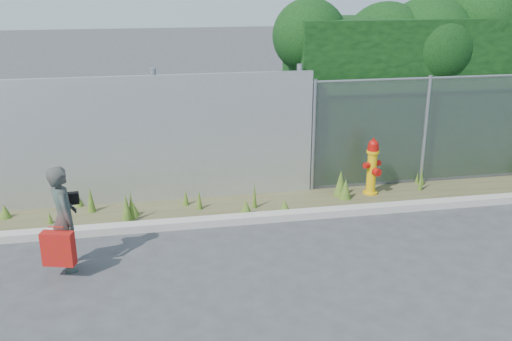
{
  "coord_description": "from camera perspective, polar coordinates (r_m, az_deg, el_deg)",
  "views": [
    {
      "loc": [
        -1.81,
        -6.44,
        3.7
      ],
      "look_at": [
        -0.3,
        1.4,
        1.0
      ],
      "focal_mm": 40.0,
      "sensor_mm": 36.0,
      "label": 1
    }
  ],
  "objects": [
    {
      "name": "hedge",
      "position": [
        12.16,
        19.19,
        9.36
      ],
      "size": [
        7.7,
        1.88,
        3.65
      ],
      "color": "black",
      "rests_on": "ground"
    },
    {
      "name": "chainlink_fence",
      "position": [
        11.53,
        21.22,
        4.02
      ],
      "size": [
        6.5,
        0.07,
        2.05
      ],
      "color": "gray",
      "rests_on": "ground"
    },
    {
      "name": "weed_strip",
      "position": [
        9.69,
        -0.02,
        -3.0
      ],
      "size": [
        16.0,
        1.28,
        0.55
      ],
      "color": "brown",
      "rests_on": "ground"
    },
    {
      "name": "ground",
      "position": [
        7.64,
        4.27,
        -10.32
      ],
      "size": [
        80.0,
        80.0,
        0.0
      ],
      "primitive_type": "plane",
      "color": "#3C3C3F",
      "rests_on": "ground"
    },
    {
      "name": "corrugated_fence",
      "position": [
        9.9,
        -18.85,
        2.46
      ],
      "size": [
        8.5,
        0.21,
        2.3
      ],
      "color": "#B2B6B9",
      "rests_on": "ground"
    },
    {
      "name": "fire_hydrant",
      "position": [
        10.31,
        11.52,
        0.27
      ],
      "size": [
        0.35,
        0.31,
        1.05
      ],
      "rotation": [
        0.0,
        0.0,
        0.36
      ],
      "color": "#E7B10C",
      "rests_on": "ground"
    },
    {
      "name": "woman",
      "position": [
        7.89,
        -18.65,
        -4.56
      ],
      "size": [
        0.48,
        0.6,
        1.44
      ],
      "primitive_type": "imported",
      "rotation": [
        0.0,
        0.0,
        1.87
      ],
      "color": "#0F5F52",
      "rests_on": "ground"
    },
    {
      "name": "black_shoulder_bag",
      "position": [
        7.96,
        -18.03,
        -2.66
      ],
      "size": [
        0.21,
        0.09,
        0.16
      ],
      "rotation": [
        0.0,
        0.0,
        0.07
      ],
      "color": "black"
    },
    {
      "name": "red_tote_bag",
      "position": [
        7.75,
        -19.16,
        -7.39
      ],
      "size": [
        0.41,
        0.15,
        0.53
      ],
      "rotation": [
        0.0,
        0.0,
        -0.28
      ],
      "color": "#A02109"
    },
    {
      "name": "curb",
      "position": [
        9.19,
        1.37,
        -4.66
      ],
      "size": [
        16.0,
        0.22,
        0.12
      ],
      "primitive_type": "cube",
      "color": "#ADA69D",
      "rests_on": "ground"
    }
  ]
}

